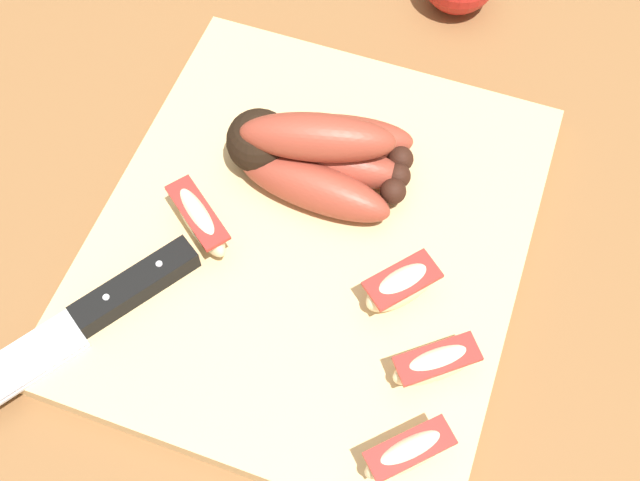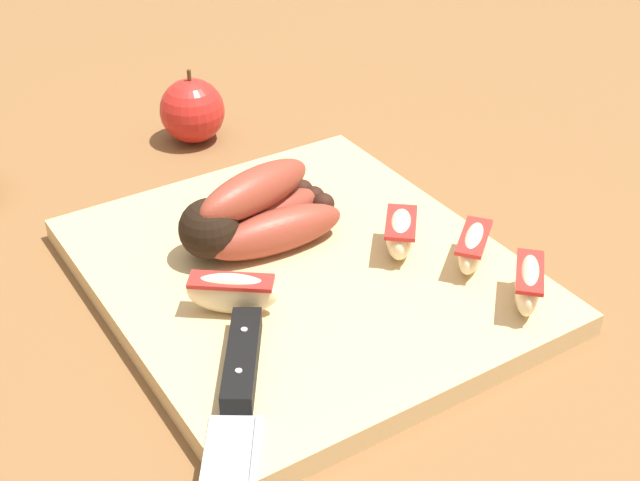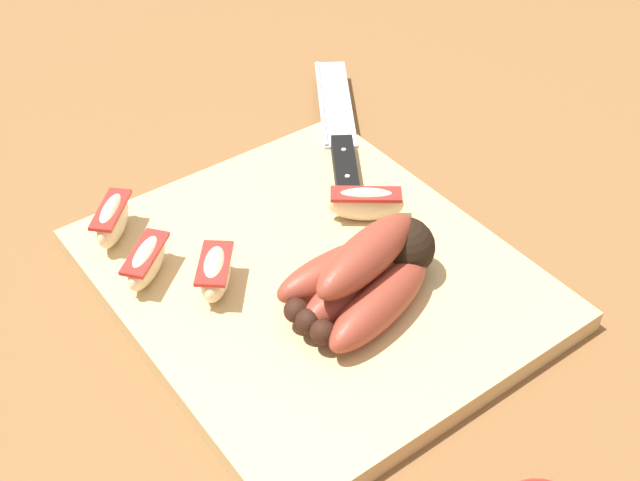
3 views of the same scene
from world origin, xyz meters
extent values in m
plane|color=brown|center=(0.00, 0.00, 0.00)|extent=(6.00, 6.00, 0.00)
cube|color=tan|center=(0.00, -0.01, 0.01)|extent=(0.37, 0.33, 0.02)
sphere|color=black|center=(0.05, 0.05, 0.05)|extent=(0.05, 0.05, 0.05)
ellipsoid|color=brown|center=(0.03, 0.00, 0.04)|extent=(0.05, 0.13, 0.04)
sphere|color=black|center=(0.05, -0.06, 0.04)|extent=(0.02, 0.02, 0.02)
ellipsoid|color=brown|center=(0.06, 0.00, 0.04)|extent=(0.05, 0.13, 0.04)
sphere|color=black|center=(0.06, -0.06, 0.04)|extent=(0.02, 0.02, 0.02)
ellipsoid|color=brown|center=(0.08, 0.00, 0.04)|extent=(0.07, 0.13, 0.04)
sphere|color=black|center=(0.08, -0.06, 0.04)|extent=(0.02, 0.02, 0.02)
ellipsoid|color=brown|center=(0.05, 0.01, 0.07)|extent=(0.07, 0.13, 0.04)
cube|color=black|center=(-0.09, 0.10, 0.03)|extent=(0.10, 0.07, 0.02)
cylinder|color=#B2B2B7|center=(-0.07, 0.09, 0.04)|extent=(0.01, 0.01, 0.00)
cylinder|color=#B2B2B7|center=(-0.11, 0.11, 0.04)|extent=(0.01, 0.01, 0.00)
ellipsoid|color=beige|center=(-0.03, -0.09, 0.04)|extent=(0.06, 0.06, 0.04)
cube|color=red|center=(-0.03, -0.09, 0.05)|extent=(0.06, 0.05, 0.00)
ellipsoid|color=beige|center=(-0.03, 0.07, 0.04)|extent=(0.06, 0.07, 0.04)
cube|color=red|center=(-0.03, 0.07, 0.05)|extent=(0.06, 0.07, 0.00)
ellipsoid|color=beige|center=(-0.14, -0.13, 0.04)|extent=(0.06, 0.06, 0.04)
cube|color=red|center=(-0.14, -0.13, 0.05)|extent=(0.06, 0.06, 0.00)
ellipsoid|color=beige|center=(-0.08, -0.13, 0.04)|extent=(0.06, 0.06, 0.03)
cube|color=red|center=(-0.08, -0.13, 0.05)|extent=(0.05, 0.06, 0.00)
camera|label=1|loc=(-0.28, -0.12, 0.56)|focal=44.20mm
camera|label=2|loc=(-0.52, 0.31, 0.45)|focal=48.87mm
camera|label=3|loc=(0.43, -0.32, 0.52)|focal=46.33mm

